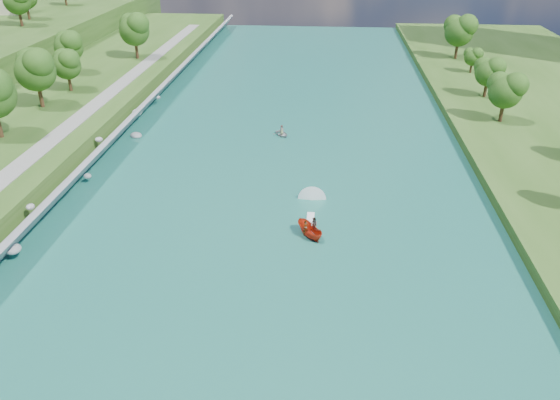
{
  "coord_description": "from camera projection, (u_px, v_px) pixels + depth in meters",
  "views": [
    {
      "loc": [
        6.34,
        -40.65,
        32.26
      ],
      "look_at": [
        1.48,
        15.61,
        2.5
      ],
      "focal_mm": 35.0,
      "sensor_mm": 36.0,
      "label": 1
    }
  ],
  "objects": [
    {
      "name": "riprap_bank",
      "position": [
        69.0,
        183.0,
        69.54
      ],
      "size": [
        4.79,
        236.0,
        4.22
      ],
      "color": "slate",
      "rests_on": "ground"
    },
    {
      "name": "river_water",
      "position": [
        271.0,
        201.0,
        68.96
      ],
      "size": [
        55.0,
        240.0,
        0.1
      ],
      "primitive_type": "cube",
      "color": "#185D59",
      "rests_on": "ground"
    },
    {
      "name": "trees_east",
      "position": [
        531.0,
        101.0,
        85.41
      ],
      "size": [
        16.63,
        140.56,
        11.96
      ],
      "color": "#1D4713",
      "rests_on": "berm_east"
    },
    {
      "name": "raft",
      "position": [
        282.0,
        133.0,
        88.85
      ],
      "size": [
        3.6,
        3.9,
        1.71
      ],
      "rotation": [
        0.0,
        0.0,
        0.55
      ],
      "color": "gray",
      "rests_on": "river_water"
    },
    {
      "name": "riverside_path",
      "position": [
        19.0,
        166.0,
        69.8
      ],
      "size": [
        3.0,
        200.0,
        0.1
      ],
      "primitive_type": "cube",
      "color": "gray",
      "rests_on": "berm_west"
    },
    {
      "name": "motorboat",
      "position": [
        310.0,
        224.0,
        62.27
      ],
      "size": [
        3.65,
        18.92,
        2.16
      ],
      "rotation": [
        0.0,
        0.0,
        3.76
      ],
      "color": "red",
      "rests_on": "river_water"
    },
    {
      "name": "ground",
      "position": [
        250.0,
        300.0,
        51.35
      ],
      "size": [
        260.0,
        260.0,
        0.0
      ],
      "primitive_type": "plane",
      "color": "#2D5119",
      "rests_on": "ground"
    }
  ]
}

